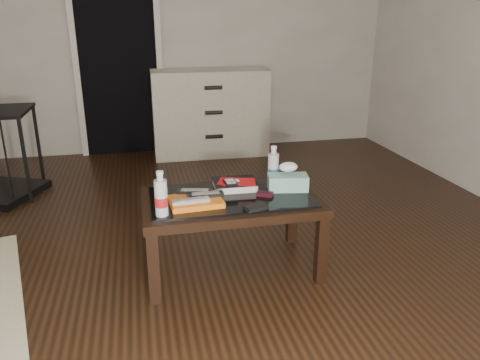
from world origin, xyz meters
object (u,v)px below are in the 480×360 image
at_px(water_bottle_right, 273,165).
at_px(coffee_table, 231,206).
at_px(textbook, 235,184).
at_px(water_bottle_left, 161,193).
at_px(dresser, 210,113).
at_px(tissue_box, 288,182).

bearing_deg(water_bottle_right, coffee_table, -153.52).
distance_m(textbook, water_bottle_left, 0.55).
relative_size(coffee_table, dresser, 0.83).
bearing_deg(textbook, dresser, 86.64).
relative_size(coffee_table, textbook, 4.00).
distance_m(dresser, water_bottle_right, 2.33).
relative_size(water_bottle_left, tissue_box, 1.03).
relative_size(dresser, tissue_box, 5.24).
xyz_separation_m(coffee_table, water_bottle_right, (0.29, 0.14, 0.18)).
bearing_deg(coffee_table, dresser, 83.85).
relative_size(coffee_table, water_bottle_left, 4.20).
height_order(textbook, tissue_box, tissue_box).
xyz_separation_m(coffee_table, tissue_box, (0.35, 0.03, 0.11)).
bearing_deg(textbook, tissue_box, -15.02).
xyz_separation_m(water_bottle_left, tissue_box, (0.74, 0.22, -0.07)).
bearing_deg(dresser, coffee_table, -95.50).
bearing_deg(water_bottle_left, tissue_box, 16.29).
bearing_deg(water_bottle_left, water_bottle_right, 25.83).
bearing_deg(dresser, water_bottle_right, -88.74).
xyz_separation_m(coffee_table, textbook, (0.05, 0.12, 0.09)).
bearing_deg(coffee_table, tissue_box, 4.80).
bearing_deg(tissue_box, coffee_table, -165.47).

